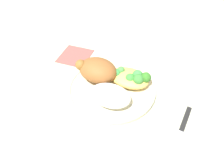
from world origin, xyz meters
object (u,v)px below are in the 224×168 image
fork (167,121)px  napkin (75,56)px  roasted_chicken (97,70)px  knife (182,130)px  plate (112,88)px  rice_pile (110,95)px  mac_cheese_with_broccoli (130,77)px

fork → napkin: size_ratio=1.41×
roasted_chicken → knife: size_ratio=0.61×
fork → knife: size_ratio=0.75×
plate → knife: plate is taller
knife → rice_pile: bearing=-0.6°
rice_pile → fork: 0.15m
rice_pile → fork: bearing=-176.0°
plate → roasted_chicken: roasted_chicken is taller
napkin → rice_pile: bearing=144.9°
roasted_chicken → plate: bearing=166.5°
mac_cheese_with_broccoli → rice_pile: bearing=75.9°
napkin → roasted_chicken: bearing=148.7°
plate → knife: size_ratio=1.29×
rice_pile → fork: rice_pile is taller
knife → napkin: knife is taller
plate → napkin: plate is taller
plate → rice_pile: size_ratio=2.24×
mac_cheese_with_broccoli → fork: bearing=150.1°
roasted_chicken → napkin: bearing=-31.3°
rice_pile → mac_cheese_with_broccoli: size_ratio=0.94×
roasted_chicken → fork: size_ratio=0.82×
plate → mac_cheese_with_broccoli: (-0.04, -0.04, 0.03)m
knife → napkin: size_ratio=1.89×
rice_pile → napkin: (0.20, -0.14, -0.03)m
plate → napkin: (0.18, -0.09, -0.01)m
rice_pile → napkin: 0.24m
rice_pile → fork: size_ratio=0.77×
mac_cheese_with_broccoli → fork: (-0.13, 0.07, -0.03)m
knife → plate: bearing=-13.6°
plate → mac_cheese_with_broccoli: mac_cheese_with_broccoli is taller
rice_pile → knife: 0.19m
plate → mac_cheese_with_broccoli: size_ratio=2.11×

